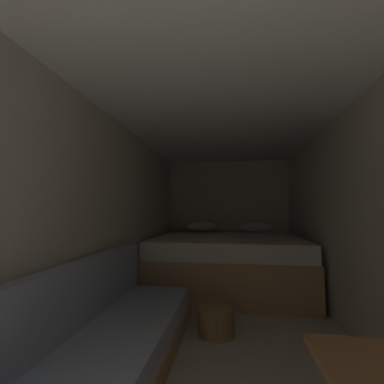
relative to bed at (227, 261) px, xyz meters
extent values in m
plane|color=#B2A893|center=(0.00, -1.69, -0.40)|extent=(7.42, 7.42, 0.00)
cube|color=beige|center=(0.00, 1.05, 0.67)|extent=(2.39, 0.05, 2.15)
cube|color=beige|center=(-1.17, -1.69, 0.67)|extent=(0.05, 5.42, 2.15)
cube|color=beige|center=(1.17, -1.69, 0.67)|extent=(0.05, 5.42, 2.15)
cube|color=white|center=(0.00, -1.69, 1.77)|extent=(2.39, 5.42, 0.05)
cube|color=tan|center=(0.00, -0.02, -0.12)|extent=(2.17, 1.97, 0.56)
cube|color=beige|center=(0.00, -0.02, 0.27)|extent=(2.13, 1.93, 0.23)
ellipsoid|color=white|center=(-0.49, 0.77, 0.48)|extent=(0.60, 0.31, 0.19)
ellipsoid|color=white|center=(0.49, 0.77, 0.48)|extent=(0.60, 0.31, 0.19)
cube|color=tan|center=(-0.76, -2.50, -0.32)|extent=(0.74, 2.62, 0.16)
cube|color=#99A3B7|center=(-0.76, -2.50, -0.15)|extent=(0.70, 2.58, 0.17)
cube|color=#99A3B7|center=(-1.07, -2.50, 0.17)|extent=(0.12, 2.58, 0.47)
cylinder|color=olive|center=(-0.09, -1.54, -0.27)|extent=(0.35, 0.35, 0.26)
camera|label=1|loc=(0.07, -4.14, 0.79)|focal=24.45mm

